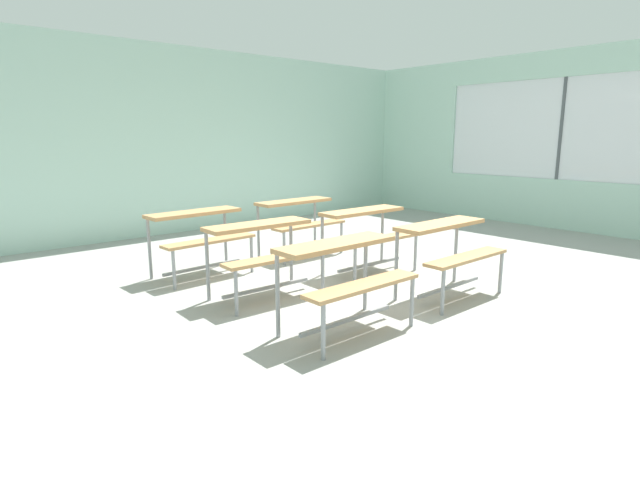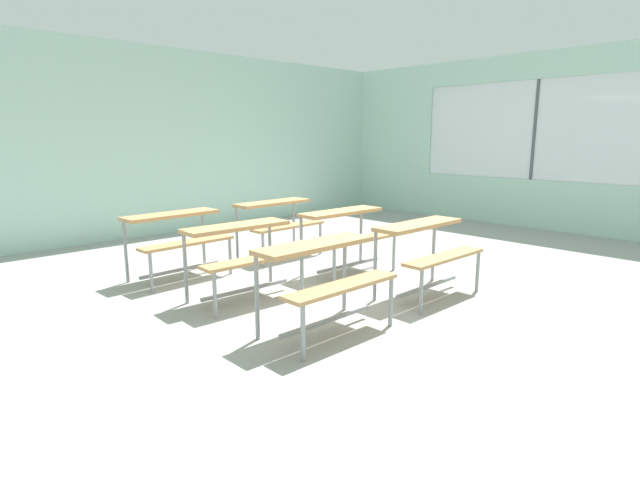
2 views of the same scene
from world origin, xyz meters
name	(u,v)px [view 2 (image 2 of 2)]	position (x,y,z in m)	size (l,w,h in m)	color
ground	(364,294)	(0.00, 0.00, -0.03)	(10.00, 9.00, 0.05)	#9E9E99
wall_back	(157,142)	(0.00, 4.50, 1.50)	(10.00, 0.12, 3.00)	silver
wall_right	(572,146)	(5.00, -0.13, 1.45)	(0.12, 9.00, 3.00)	silver
desk_bench_r0c0	(324,266)	(-1.06, -0.49, 0.56)	(1.10, 0.60, 0.74)	tan
desk_bench_r0c1	(427,242)	(0.36, -0.51, 0.56)	(1.10, 0.60, 0.74)	tan
desk_bench_r1c0	(243,244)	(-1.04, 0.68, 0.56)	(1.12, 0.64, 0.74)	tan
desk_bench_r1c1	(347,226)	(0.41, 0.63, 0.56)	(1.12, 0.62, 0.74)	tan
desk_bench_r2c0	(177,230)	(-1.13, 1.83, 0.56)	(1.12, 0.64, 0.74)	tan
desk_bench_r2c1	(278,215)	(0.36, 1.85, 0.56)	(1.11, 0.61, 0.74)	tan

